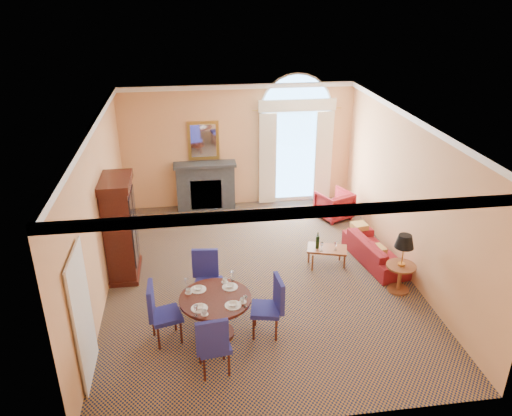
{
  "coord_description": "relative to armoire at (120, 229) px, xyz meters",
  "views": [
    {
      "loc": [
        -1.3,
        -8.63,
        5.49
      ],
      "look_at": [
        0.0,
        0.5,
        1.3
      ],
      "focal_mm": 35.0,
      "sensor_mm": 36.0,
      "label": 1
    }
  ],
  "objects": [
    {
      "name": "dining_chair_west",
      "position": [
        0.8,
        -2.24,
        -0.39
      ],
      "size": [
        0.59,
        0.59,
        1.08
      ],
      "rotation": [
        0.0,
        0.0,
        -1.3
      ],
      "color": "navy",
      "rests_on": "ground"
    },
    {
      "name": "dining_chair_south",
      "position": [
        1.62,
        -3.18,
        -0.39
      ],
      "size": [
        0.54,
        0.55,
        1.08
      ],
      "rotation": [
        0.0,
        0.0,
        0.14
      ],
      "color": "navy",
      "rests_on": "ground"
    },
    {
      "name": "armoire",
      "position": [
        0.0,
        0.0,
        0.0
      ],
      "size": [
        0.6,
        1.07,
        2.1
      ],
      "color": "#34120B",
      "rests_on": "ground"
    },
    {
      "name": "room_envelope",
      "position": [
        2.69,
        0.18,
        1.5
      ],
      "size": [
        6.04,
        7.52,
        3.45
      ],
      "color": "#E9A96F",
      "rests_on": "ground"
    },
    {
      "name": "dining_chair_north",
      "position": [
        1.62,
        -1.29,
        -0.39
      ],
      "size": [
        0.58,
        0.58,
        1.08
      ],
      "rotation": [
        0.0,
        0.0,
        2.91
      ],
      "color": "navy",
      "rests_on": "ground"
    },
    {
      "name": "coffee_table",
      "position": [
        4.17,
        -0.28,
        -0.61
      ],
      "size": [
        0.91,
        0.68,
        0.78
      ],
      "rotation": [
        0.0,
        0.0,
        -0.31
      ],
      "color": "brown",
      "rests_on": "ground"
    },
    {
      "name": "side_table",
      "position": [
        5.32,
        -1.39,
        -0.24
      ],
      "size": [
        0.57,
        0.57,
        1.19
      ],
      "color": "brown",
      "rests_on": "ground"
    },
    {
      "name": "dining_chair_east",
      "position": [
        2.66,
        -2.32,
        -0.39
      ],
      "size": [
        0.57,
        0.57,
        1.08
      ],
      "rotation": [
        0.0,
        0.0,
        1.36
      ],
      "color": "navy",
      "rests_on": "ground"
    },
    {
      "name": "armchair",
      "position": [
        4.99,
        1.99,
        -0.65
      ],
      "size": [
        1.01,
        1.02,
        0.71
      ],
      "primitive_type": "imported",
      "rotation": [
        0.0,
        0.0,
        3.55
      ],
      "color": "maroon",
      "rests_on": "ground"
    },
    {
      "name": "dining_table",
      "position": [
        1.72,
        -2.23,
        -0.45
      ],
      "size": [
        1.2,
        1.2,
        0.95
      ],
      "color": "#34120B",
      "rests_on": "ground"
    },
    {
      "name": "ground",
      "position": [
        2.72,
        -0.49,
        -1.01
      ],
      "size": [
        7.5,
        7.5,
        0.0
      ],
      "primitive_type": "plane",
      "color": "#131E3E",
      "rests_on": "ground"
    },
    {
      "name": "sofa",
      "position": [
        5.27,
        -0.27,
        -0.74
      ],
      "size": [
        1.0,
        1.91,
        0.53
      ],
      "primitive_type": "imported",
      "rotation": [
        0.0,
        0.0,
        1.74
      ],
      "color": "maroon",
      "rests_on": "ground"
    }
  ]
}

